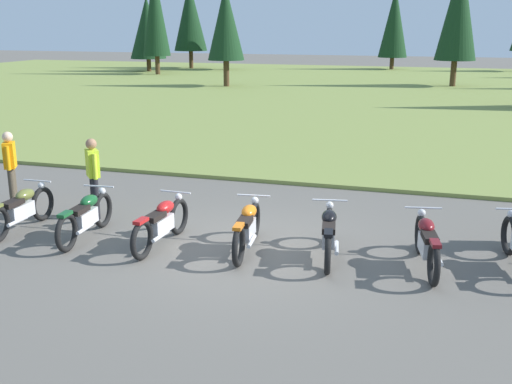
% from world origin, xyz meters
% --- Properties ---
extents(ground_plane, '(140.00, 140.00, 0.00)m').
position_xyz_m(ground_plane, '(0.00, 0.00, 0.00)').
color(ground_plane, '#605B54').
extents(grass_moorland, '(80.00, 44.00, 0.10)m').
position_xyz_m(grass_moorland, '(0.00, 26.59, 0.05)').
color(grass_moorland, olive).
rests_on(grass_moorland, ground).
extents(forest_treeline, '(44.42, 28.08, 8.99)m').
position_xyz_m(forest_treeline, '(-1.62, 35.29, 4.31)').
color(forest_treeline, '#47331E').
rests_on(forest_treeline, ground).
extents(motorcycle_olive, '(0.62, 2.10, 0.88)m').
position_xyz_m(motorcycle_olive, '(-4.47, -0.32, 0.44)').
color(motorcycle_olive, black).
rests_on(motorcycle_olive, ground).
extents(motorcycle_british_green, '(0.62, 2.10, 0.88)m').
position_xyz_m(motorcycle_british_green, '(-3.04, -0.33, 0.44)').
color(motorcycle_british_green, black).
rests_on(motorcycle_british_green, ground).
extents(motorcycle_red, '(0.62, 2.10, 0.88)m').
position_xyz_m(motorcycle_red, '(-1.51, -0.28, 0.44)').
color(motorcycle_red, black).
rests_on(motorcycle_red, ground).
extents(motorcycle_orange, '(0.62, 2.10, 0.88)m').
position_xyz_m(motorcycle_orange, '(0.05, -0.09, 0.44)').
color(motorcycle_orange, black).
rests_on(motorcycle_orange, ground).
extents(motorcycle_black, '(0.68, 2.09, 0.88)m').
position_xyz_m(motorcycle_black, '(1.48, 0.02, 0.44)').
color(motorcycle_black, black).
rests_on(motorcycle_black, ground).
extents(motorcycle_maroon, '(0.70, 2.08, 0.88)m').
position_xyz_m(motorcycle_maroon, '(3.10, 0.03, 0.44)').
color(motorcycle_maroon, black).
rests_on(motorcycle_maroon, ground).
extents(rider_near_row_end, '(0.41, 0.43, 1.67)m').
position_xyz_m(rider_near_row_end, '(-3.55, 0.83, 0.95)').
color(rider_near_row_end, black).
rests_on(rider_near_row_end, ground).
extents(rider_checking_bike, '(0.37, 0.49, 1.67)m').
position_xyz_m(rider_checking_bike, '(-5.69, 1.00, 0.95)').
color(rider_checking_bike, '#4C4233').
rests_on(rider_checking_bike, ground).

